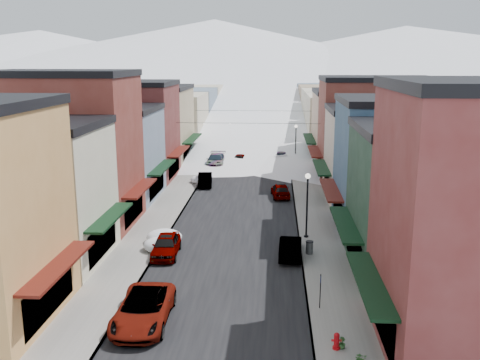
# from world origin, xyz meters

# --- Properties ---
(road) EXTENTS (10.00, 160.00, 0.01)m
(road) POSITION_xyz_m (0.00, 60.00, 0.01)
(road) COLOR black
(road) RESTS_ON ground
(sidewalk_left) EXTENTS (3.20, 160.00, 0.15)m
(sidewalk_left) POSITION_xyz_m (-6.60, 60.00, 0.07)
(sidewalk_left) COLOR gray
(sidewalk_left) RESTS_ON ground
(sidewalk_right) EXTENTS (3.20, 160.00, 0.15)m
(sidewalk_right) POSITION_xyz_m (6.60, 60.00, 0.07)
(sidewalk_right) COLOR gray
(sidewalk_right) RESTS_ON ground
(curb_left) EXTENTS (0.10, 160.00, 0.15)m
(curb_left) POSITION_xyz_m (-5.05, 60.00, 0.07)
(curb_left) COLOR slate
(curb_left) RESTS_ON ground
(curb_right) EXTENTS (0.10, 160.00, 0.15)m
(curb_right) POSITION_xyz_m (5.05, 60.00, 0.07)
(curb_right) COLOR slate
(curb_right) RESTS_ON ground
(bldg_l_cream) EXTENTS (11.30, 8.20, 9.50)m
(bldg_l_cream) POSITION_xyz_m (-13.19, 12.50, 4.76)
(bldg_l_cream) COLOR beige
(bldg_l_cream) RESTS_ON ground
(bldg_l_brick_near) EXTENTS (12.30, 8.20, 12.50)m
(bldg_l_brick_near) POSITION_xyz_m (-13.69, 20.50, 6.26)
(bldg_l_brick_near) COLOR maroon
(bldg_l_brick_near) RESTS_ON ground
(bldg_l_grayblue) EXTENTS (11.30, 9.20, 9.00)m
(bldg_l_grayblue) POSITION_xyz_m (-13.19, 29.00, 4.51)
(bldg_l_grayblue) COLOR gray
(bldg_l_grayblue) RESTS_ON ground
(bldg_l_brick_far) EXTENTS (13.30, 9.20, 11.00)m
(bldg_l_brick_far) POSITION_xyz_m (-14.19, 38.00, 5.51)
(bldg_l_brick_far) COLOR maroon
(bldg_l_brick_far) RESTS_ON ground
(bldg_l_tan) EXTENTS (11.30, 11.20, 10.00)m
(bldg_l_tan) POSITION_xyz_m (-13.19, 48.00, 5.01)
(bldg_l_tan) COLOR tan
(bldg_l_tan) RESTS_ON ground
(bldg_r_green) EXTENTS (11.30, 9.20, 9.50)m
(bldg_r_green) POSITION_xyz_m (13.19, 12.00, 4.76)
(bldg_r_green) COLOR #1A3725
(bldg_r_green) RESTS_ON ground
(bldg_r_blue) EXTENTS (11.30, 9.20, 10.50)m
(bldg_r_blue) POSITION_xyz_m (13.19, 21.00, 5.26)
(bldg_r_blue) COLOR #315270
(bldg_r_blue) RESTS_ON ground
(bldg_r_cream) EXTENTS (12.30, 9.20, 9.00)m
(bldg_r_cream) POSITION_xyz_m (13.69, 30.00, 4.51)
(bldg_r_cream) COLOR beige
(bldg_r_cream) RESTS_ON ground
(bldg_r_brick_far) EXTENTS (13.30, 9.20, 11.50)m
(bldg_r_brick_far) POSITION_xyz_m (14.19, 39.00, 5.76)
(bldg_r_brick_far) COLOR maroon
(bldg_r_brick_far) RESTS_ON ground
(bldg_r_tan) EXTENTS (11.30, 11.20, 9.50)m
(bldg_r_tan) POSITION_xyz_m (13.19, 49.00, 4.76)
(bldg_r_tan) COLOR tan
(bldg_r_tan) RESTS_ON ground
(distant_blocks) EXTENTS (34.00, 55.00, 8.00)m
(distant_blocks) POSITION_xyz_m (0.00, 83.00, 4.00)
(distant_blocks) COLOR gray
(distant_blocks) RESTS_ON ground
(mountain_ridge) EXTENTS (670.00, 340.00, 34.00)m
(mountain_ridge) POSITION_xyz_m (-19.47, 277.18, 14.36)
(mountain_ridge) COLOR silver
(mountain_ridge) RESTS_ON ground
(overhead_cables) EXTENTS (16.40, 15.04, 0.04)m
(overhead_cables) POSITION_xyz_m (0.00, 47.50, 6.20)
(overhead_cables) COLOR black
(overhead_cables) RESTS_ON ground
(car_white_suv) EXTENTS (2.77, 5.78, 1.59)m
(car_white_suv) POSITION_xyz_m (-3.50, 4.40, 0.79)
(car_white_suv) COLOR silver
(car_white_suv) RESTS_ON ground
(car_silver_sedan) EXTENTS (1.96, 4.43, 1.48)m
(car_silver_sedan) POSITION_xyz_m (-4.30, 14.15, 0.74)
(car_silver_sedan) COLOR gray
(car_silver_sedan) RESTS_ON ground
(car_dark_hatch) EXTENTS (1.89, 4.29, 1.37)m
(car_dark_hatch) POSITION_xyz_m (-4.30, 34.98, 0.68)
(car_dark_hatch) COLOR black
(car_dark_hatch) RESTS_ON ground
(car_silver_wagon) EXTENTS (2.33, 5.62, 1.63)m
(car_silver_wagon) POSITION_xyz_m (-4.30, 45.53, 0.81)
(car_silver_wagon) COLOR #A2A5AA
(car_silver_wagon) RESTS_ON ground
(car_green_sedan) EXTENTS (1.69, 4.35, 1.41)m
(car_green_sedan) POSITION_xyz_m (4.29, 14.45, 0.71)
(car_green_sedan) COLOR black
(car_green_sedan) RESTS_ON ground
(car_gray_suv) EXTENTS (2.08, 4.30, 1.41)m
(car_gray_suv) POSITION_xyz_m (3.74, 30.71, 0.71)
(car_gray_suv) COLOR #919599
(car_gray_suv) RESTS_ON ground
(car_black_sedan) EXTENTS (1.95, 4.59, 1.32)m
(car_black_sedan) POSITION_xyz_m (4.03, 49.82, 0.66)
(car_black_sedan) COLOR black
(car_black_sedan) RESTS_ON ground
(car_lane_silver) EXTENTS (2.06, 4.14, 1.36)m
(car_lane_silver) POSITION_xyz_m (-1.42, 47.01, 0.68)
(car_lane_silver) COLOR #A8AAB0
(car_lane_silver) RESTS_ON ground
(car_lane_white) EXTENTS (3.06, 5.87, 1.58)m
(car_lane_white) POSITION_xyz_m (1.03, 62.27, 0.79)
(car_lane_white) COLOR white
(car_lane_white) RESTS_ON ground
(fire_hydrant) EXTENTS (0.47, 0.36, 0.81)m
(fire_hydrant) POSITION_xyz_m (6.11, 2.28, 0.52)
(fire_hydrant) COLOR #B7090F
(fire_hydrant) RESTS_ON sidewalk_right
(parking_sign) EXTENTS (0.05, 0.27, 1.97)m
(parking_sign) POSITION_xyz_m (5.67, 6.42, 1.30)
(parking_sign) COLOR black
(parking_sign) RESTS_ON sidewalk_right
(trash_can) EXTENTS (0.53, 0.53, 0.90)m
(trash_can) POSITION_xyz_m (5.61, 14.74, 0.61)
(trash_can) COLOR #5C5F61
(trash_can) RESTS_ON sidewalk_right
(streetlamp_near) EXTENTS (0.41, 0.41, 4.93)m
(streetlamp_near) POSITION_xyz_m (5.59, 18.30, 3.26)
(streetlamp_near) COLOR black
(streetlamp_near) RESTS_ON sidewalk_right
(streetlamp_far) EXTENTS (0.41, 0.41, 4.93)m
(streetlamp_far) POSITION_xyz_m (5.82, 48.34, 3.26)
(streetlamp_far) COLOR black
(streetlamp_far) RESTS_ON sidewalk_right
(planter_near) EXTENTS (0.56, 0.50, 0.58)m
(planter_near) POSITION_xyz_m (7.02, 1.00, 0.44)
(planter_near) COLOR #3A6F32
(planter_near) RESTS_ON sidewalk_right
(planter_far) EXTENTS (0.44, 0.44, 0.56)m
(planter_far) POSITION_xyz_m (6.37, 2.32, 0.43)
(planter_far) COLOR #2E5929
(planter_far) RESTS_ON sidewalk_right
(snow_pile_near) EXTENTS (2.47, 2.72, 1.04)m
(snow_pile_near) POSITION_xyz_m (-4.80, 14.86, 0.50)
(snow_pile_near) COLOR white
(snow_pile_near) RESTS_ON ground
(snow_pile_mid) EXTENTS (2.63, 2.82, 1.11)m
(snow_pile_mid) POSITION_xyz_m (-4.88, 16.50, 0.53)
(snow_pile_mid) COLOR white
(snow_pile_mid) RESTS_ON ground
(snow_pile_far) EXTENTS (2.25, 2.59, 0.95)m
(snow_pile_far) POSITION_xyz_m (-4.88, 36.06, 0.46)
(snow_pile_far) COLOR white
(snow_pile_far) RESTS_ON ground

